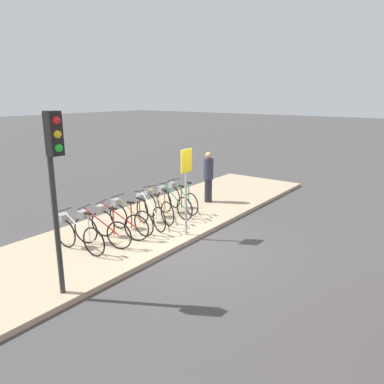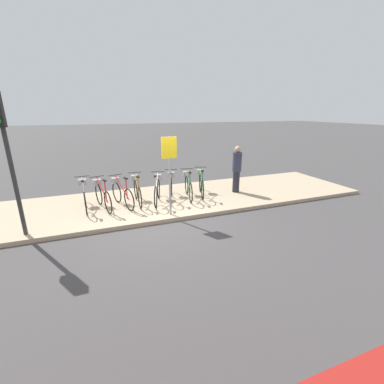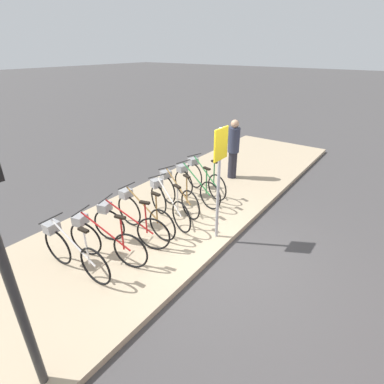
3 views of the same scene
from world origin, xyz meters
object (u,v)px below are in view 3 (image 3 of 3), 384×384
at_px(parked_bicycle_1, 103,239).
at_px(parked_bicycle_3, 142,212).
at_px(parked_bicycle_0, 71,250).
at_px(parked_bicycle_6, 194,185).
at_px(parked_bicycle_5, 176,192).
at_px(pedestrian, 233,148).
at_px(parked_bicycle_2, 126,225).
at_px(sign_post, 220,167).
at_px(parked_bicycle_7, 203,177).
at_px(parked_bicycle_4, 167,202).

xyz_separation_m(parked_bicycle_1, parked_bicycle_3, (1.13, 0.13, 0.00)).
xyz_separation_m(parked_bicycle_0, parked_bicycle_6, (3.47, -0.11, 0.00)).
relative_size(parked_bicycle_5, pedestrian, 0.93).
xyz_separation_m(parked_bicycle_3, parked_bicycle_5, (1.20, 0.03, 0.00)).
bearing_deg(parked_bicycle_2, parked_bicycle_5, 4.16).
relative_size(pedestrian, sign_post, 0.76).
height_order(parked_bicycle_0, parked_bicycle_7, same).
bearing_deg(parked_bicycle_7, parked_bicycle_2, -177.45).
height_order(parked_bicycle_2, sign_post, sign_post).
bearing_deg(parked_bicycle_0, sign_post, -31.20).
xyz_separation_m(parked_bicycle_6, sign_post, (-1.05, -1.35, 1.12)).
xyz_separation_m(parked_bicycle_2, pedestrian, (4.28, 0.01, 0.48)).
distance_m(parked_bicycle_3, pedestrian, 3.79).
bearing_deg(parked_bicycle_3, parked_bicycle_2, -169.41).
bearing_deg(parked_bicycle_0, parked_bicycle_4, -4.75).
bearing_deg(parked_bicycle_5, parked_bicycle_7, 0.14).
xyz_separation_m(parked_bicycle_3, parked_bicycle_6, (1.81, -0.06, 0.00)).
relative_size(parked_bicycle_1, parked_bicycle_5, 1.02).
height_order(parked_bicycle_3, sign_post, sign_post).
xyz_separation_m(parked_bicycle_3, sign_post, (0.76, -1.41, 1.12)).
xyz_separation_m(parked_bicycle_0, parked_bicycle_1, (0.53, -0.18, 0.00)).
distance_m(parked_bicycle_0, parked_bicycle_1, 0.56).
bearing_deg(parked_bicycle_1, parked_bicycle_4, -0.55).
bearing_deg(sign_post, parked_bicycle_4, 94.40).
distance_m(parked_bicycle_3, parked_bicycle_6, 1.81).
relative_size(parked_bicycle_0, parked_bicycle_7, 1.04).
height_order(parked_bicycle_5, parked_bicycle_7, same).
xyz_separation_m(parked_bicycle_0, parked_bicycle_5, (2.86, -0.02, 0.00)).
relative_size(parked_bicycle_0, parked_bicycle_2, 1.04).
distance_m(parked_bicycle_0, sign_post, 3.04).
xyz_separation_m(parked_bicycle_3, parked_bicycle_7, (2.36, 0.03, 0.00)).
relative_size(parked_bicycle_5, sign_post, 0.70).
bearing_deg(pedestrian, sign_post, -156.16).
bearing_deg(parked_bicycle_5, parked_bicycle_3, -178.71).
distance_m(parked_bicycle_3, parked_bicycle_7, 2.36).
bearing_deg(parked_bicycle_4, parked_bicycle_7, 5.80).
relative_size(parked_bicycle_1, parked_bicycle_7, 1.02).
bearing_deg(parked_bicycle_6, sign_post, -127.79).
height_order(parked_bicycle_3, pedestrian, pedestrian).
distance_m(parked_bicycle_2, parked_bicycle_6, 2.34).
bearing_deg(parked_bicycle_3, parked_bicycle_5, 1.29).
distance_m(parked_bicycle_1, parked_bicycle_2, 0.60).
height_order(parked_bicycle_4, pedestrian, pedestrian).
xyz_separation_m(parked_bicycle_5, parked_bicycle_7, (1.16, 0.00, 0.00)).
distance_m(parked_bicycle_4, parked_bicycle_5, 0.56).
bearing_deg(parked_bicycle_1, parked_bicycle_3, 6.33).
bearing_deg(pedestrian, parked_bicycle_3, 178.64).
distance_m(parked_bicycle_0, parked_bicycle_3, 1.66).
bearing_deg(parked_bicycle_0, parked_bicycle_1, -18.34).
xyz_separation_m(parked_bicycle_4, pedestrian, (3.09, 0.05, 0.48)).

